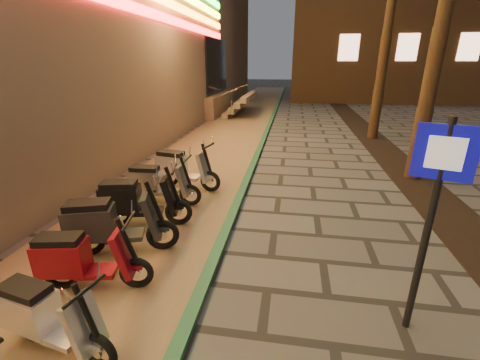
% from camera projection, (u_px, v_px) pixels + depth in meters
% --- Properties ---
extents(parking_strip, '(3.40, 60.00, 0.01)m').
position_uv_depth(parking_strip, '(218.00, 144.00, 12.64)').
color(parking_strip, '#8C7251').
rests_on(parking_strip, ground).
extents(green_curb, '(0.18, 60.00, 0.10)m').
position_uv_depth(green_curb, '(261.00, 144.00, 12.37)').
color(green_curb, '#256240').
rests_on(green_curb, ground).
extents(planting_strip, '(1.20, 40.00, 0.02)m').
position_uv_depth(planting_strip, '(442.00, 208.00, 7.08)').
color(planting_strip, black).
rests_on(planting_strip, ground).
extents(pedestrian_sign, '(0.54, 0.21, 2.55)m').
position_uv_depth(pedestrian_sign, '(434.00, 203.00, 3.35)').
color(pedestrian_sign, black).
rests_on(pedestrian_sign, ground).
extents(scooter_4, '(1.47, 0.65, 1.03)m').
position_uv_depth(scooter_4, '(45.00, 317.00, 3.46)').
color(scooter_4, black).
rests_on(scooter_4, ground).
extents(scooter_5, '(1.57, 0.69, 1.10)m').
position_uv_depth(scooter_5, '(80.00, 259.00, 4.41)').
color(scooter_5, black).
rests_on(scooter_5, ground).
extents(scooter_6, '(1.76, 0.95, 1.26)m').
position_uv_depth(scooter_6, '(108.00, 224.00, 5.22)').
color(scooter_6, black).
rests_on(scooter_6, ground).
extents(scooter_7, '(1.72, 0.79, 1.21)m').
position_uv_depth(scooter_7, '(135.00, 201.00, 6.14)').
color(scooter_7, black).
rests_on(scooter_7, ground).
extents(scooter_8, '(1.61, 0.56, 1.14)m').
position_uv_depth(scooter_8, '(156.00, 183.00, 7.14)').
color(scooter_8, black).
rests_on(scooter_8, ground).
extents(scooter_9, '(1.72, 0.77, 1.21)m').
position_uv_depth(scooter_9, '(181.00, 168.00, 8.07)').
color(scooter_9, black).
rests_on(scooter_9, ground).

